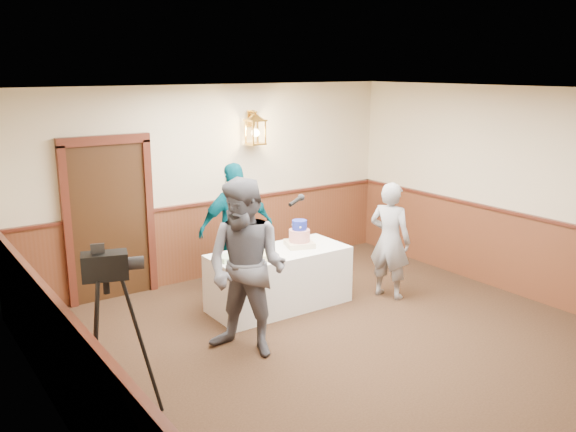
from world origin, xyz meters
name	(u,v)px	position (x,y,z in m)	size (l,w,h in m)	color
ground	(376,363)	(0.00, 0.00, 0.00)	(7.00, 7.00, 0.00)	black
room_shell	(347,216)	(-0.05, 0.45, 1.52)	(6.02, 7.02, 2.81)	beige
display_table	(279,279)	(0.05, 1.90, 0.38)	(1.80, 0.80, 0.75)	white
tiered_cake	(299,236)	(0.39, 1.92, 0.89)	(0.43, 0.43, 0.35)	beige
sheet_cake_yellow	(263,256)	(-0.29, 1.74, 0.79)	(0.35, 0.27, 0.07)	#F5E093
sheet_cake_green	(229,258)	(-0.67, 1.93, 0.78)	(0.26, 0.21, 0.06)	#99D596
interviewer	(247,268)	(-0.97, 1.00, 0.96)	(1.63, 1.18, 1.93)	#55565F
baker	(390,240)	(1.46, 1.35, 0.79)	(0.58, 0.38, 1.58)	gray
assistant_p	(236,229)	(-0.13, 2.66, 0.90)	(1.06, 0.44, 1.81)	#034A5A
tv_camera_rig	(111,347)	(-2.60, 0.56, 0.69)	(0.60, 0.56, 1.54)	black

